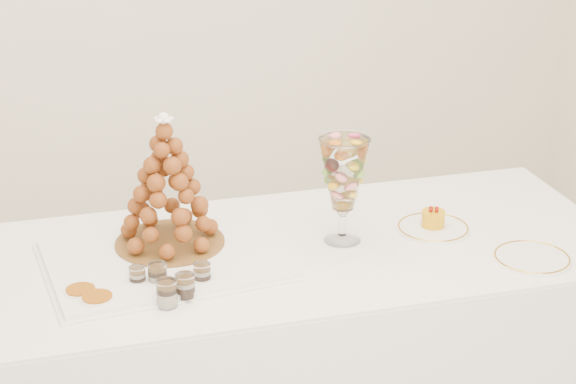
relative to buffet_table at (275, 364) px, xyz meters
name	(u,v)px	position (x,y,z in m)	size (l,w,h in m)	color
buffet_table	(275,364)	(0.00, 0.00, 0.00)	(2.17, 0.98, 0.81)	white
lace_tray	(165,259)	(-0.33, 0.03, 0.41)	(0.67, 0.50, 0.02)	white
macaron_vase	(344,175)	(0.22, 0.00, 0.62)	(0.15, 0.15, 0.33)	white
cake_plate	(433,228)	(0.52, -0.03, 0.41)	(0.23, 0.23, 0.01)	white
spare_plate	(532,258)	(0.69, -0.31, 0.41)	(0.23, 0.23, 0.01)	white
verrine_a	(138,277)	(-0.43, -0.10, 0.43)	(0.05, 0.05, 0.06)	white
verrine_b	(158,275)	(-0.38, -0.11, 0.44)	(0.05, 0.05, 0.07)	white
verrine_c	(202,275)	(-0.26, -0.15, 0.44)	(0.05, 0.05, 0.07)	white
verrine_d	(167,293)	(-0.38, -0.23, 0.44)	(0.06, 0.06, 0.08)	white
verrine_e	(185,287)	(-0.32, -0.21, 0.44)	(0.05, 0.05, 0.07)	white
ramekin_back	(81,294)	(-0.59, -0.11, 0.42)	(0.09, 0.09, 0.03)	white
ramekin_front	(97,302)	(-0.56, -0.17, 0.42)	(0.09, 0.09, 0.03)	white
croquembouche	(167,182)	(-0.30, 0.10, 0.62)	(0.33, 0.33, 0.41)	brown
mousse_cake	(433,218)	(0.52, -0.02, 0.44)	(0.07, 0.07, 0.06)	#DE9C0A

